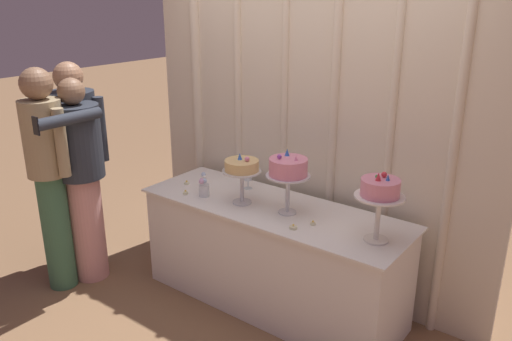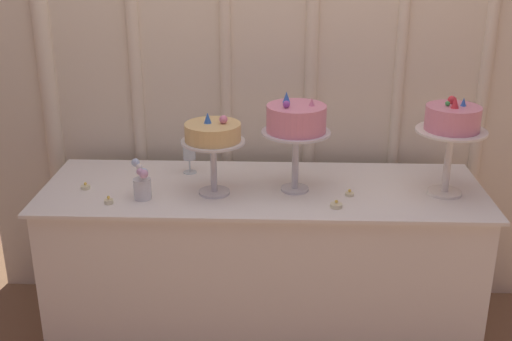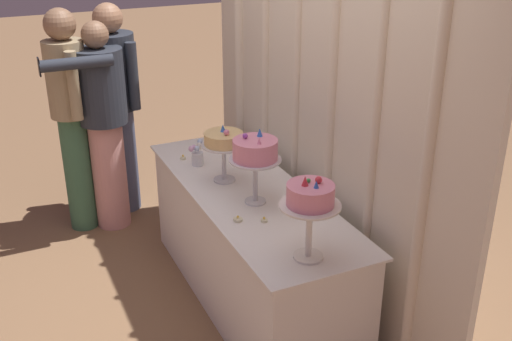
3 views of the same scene
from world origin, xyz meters
TOP-DOWN VIEW (x-y plane):
  - ground_plane at (0.00, 0.00)m, footprint 24.00×24.00m
  - draped_curtain at (-0.03, 0.53)m, footprint 2.92×0.18m
  - cake_table at (0.00, 0.10)m, footprint 2.00×0.68m
  - cake_display_leftmost at (-0.21, 0.02)m, footprint 0.28×0.28m
  - cake_display_center at (0.14, 0.08)m, footprint 0.30×0.30m
  - cake_display_rightmost at (0.81, 0.06)m, footprint 0.30×0.30m
  - wine_glass at (-0.36, 0.28)m, footprint 0.06×0.06m
  - flower_vase at (-0.52, -0.05)m, footprint 0.09×0.12m
  - tealight_far_left at (-0.80, 0.06)m, footprint 0.04×0.04m
  - tealight_near_left at (-0.65, -0.10)m, footprint 0.04×0.04m
  - tealight_near_right at (0.32, -0.11)m, footprint 0.05×0.05m
  - tealight_far_right at (0.38, 0.02)m, footprint 0.04×0.04m
  - guest_man_pink_jacket at (-1.67, -0.32)m, footprint 0.50×0.50m
  - guest_girl_blue_dress at (-1.41, -0.48)m, footprint 0.51×0.66m
  - guest_man_dark_suit at (-1.48, -0.70)m, footprint 0.46×0.33m

SIDE VIEW (x-z plane):
  - ground_plane at x=0.00m, z-range 0.00..0.00m
  - cake_table at x=0.00m, z-range 0.00..0.79m
  - tealight_far_left at x=-0.80m, z-range 0.78..0.81m
  - tealight_far_right at x=0.38m, z-range 0.78..0.81m
  - tealight_near_right at x=0.32m, z-range 0.78..0.82m
  - tealight_near_left at x=-0.65m, z-range 0.78..0.82m
  - flower_vase at x=-0.52m, z-range 0.77..0.95m
  - wine_glass at x=-0.36m, z-range 0.82..0.96m
  - guest_girl_blue_dress at x=-1.41m, z-range 0.07..1.71m
  - guest_man_pink_jacket at x=-1.67m, z-range 0.08..1.79m
  - guest_man_dark_suit at x=-1.48m, z-range 0.11..1.84m
  - cake_display_leftmost at x=-0.21m, z-range 0.87..1.24m
  - cake_display_center at x=0.14m, z-range 0.89..1.33m
  - cake_display_rightmost at x=0.81m, z-range 0.89..1.33m
  - draped_curtain at x=-0.03m, z-range 0.12..2.88m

